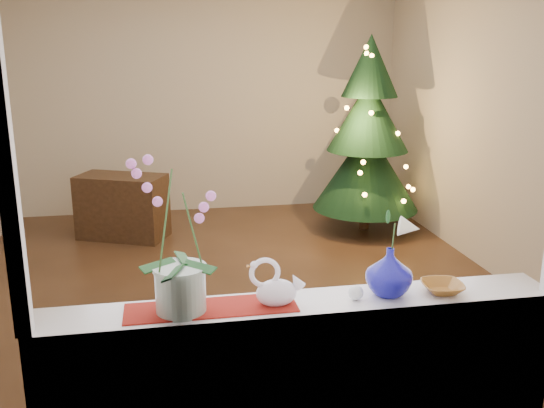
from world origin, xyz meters
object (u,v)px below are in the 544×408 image
(blue_vase, at_px, (389,268))
(side_table, at_px, (122,207))
(amber_dish, at_px, (442,288))
(paperweight, at_px, (356,293))
(xmas_tree, at_px, (368,135))
(orchid_pot, at_px, (178,236))
(swan, at_px, (276,283))

(blue_vase, relative_size, side_table, 0.27)
(amber_dish, height_order, side_table, amber_dish)
(side_table, bearing_deg, amber_dish, -44.23)
(amber_dish, xyz_separation_m, side_table, (-1.60, 3.92, -0.61))
(paperweight, bearing_deg, xmas_tree, 70.21)
(paperweight, relative_size, amber_dish, 0.42)
(orchid_pot, height_order, paperweight, orchid_pot)
(amber_dish, bearing_deg, xmas_tree, 75.67)
(orchid_pot, distance_m, amber_dish, 1.16)
(orchid_pot, relative_size, amber_dish, 4.19)
(side_table, bearing_deg, xmas_tree, 19.78)
(xmas_tree, xyz_separation_m, side_table, (-2.55, 0.17, -0.70))
(blue_vase, distance_m, paperweight, 0.18)
(orchid_pot, height_order, swan, orchid_pot)
(paperweight, height_order, side_table, paperweight)
(orchid_pot, relative_size, blue_vase, 2.67)
(paperweight, bearing_deg, amber_dish, 1.03)
(xmas_tree, relative_size, side_table, 2.34)
(paperweight, distance_m, side_table, 4.15)
(orchid_pot, bearing_deg, swan, -1.08)
(amber_dish, bearing_deg, side_table, 112.14)
(blue_vase, height_order, amber_dish, blue_vase)
(amber_dish, distance_m, side_table, 4.28)
(orchid_pot, xyz_separation_m, xmas_tree, (2.08, 3.74, -0.22))
(side_table, bearing_deg, paperweight, -49.36)
(swan, relative_size, side_table, 0.27)
(blue_vase, bearing_deg, amber_dish, -5.13)
(orchid_pot, xyz_separation_m, swan, (0.39, -0.01, -0.22))
(paperweight, bearing_deg, side_table, 107.01)
(orchid_pot, relative_size, swan, 2.75)
(paperweight, bearing_deg, orchid_pot, 178.71)
(amber_dish, height_order, xmas_tree, xmas_tree)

